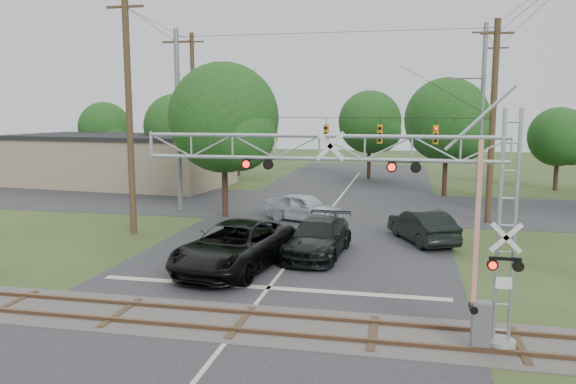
% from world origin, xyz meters
% --- Properties ---
extents(ground, '(160.00, 160.00, 0.00)m').
position_xyz_m(ground, '(0.00, 0.00, 0.00)').
color(ground, '#32421E').
rests_on(ground, ground).
extents(road_main, '(14.00, 90.00, 0.02)m').
position_xyz_m(road_main, '(0.00, 10.00, 0.01)').
color(road_main, '#272729').
rests_on(road_main, ground).
extents(road_cross, '(90.00, 12.00, 0.02)m').
position_xyz_m(road_cross, '(0.00, 24.00, 0.01)').
color(road_cross, '#272729').
rests_on(road_cross, ground).
extents(railroad_track, '(90.00, 3.20, 0.17)m').
position_xyz_m(railroad_track, '(0.00, 2.00, 0.03)').
color(railroad_track, '#4A4540').
rests_on(railroad_track, ground).
extents(crossing_gantry, '(10.53, 0.83, 6.52)m').
position_xyz_m(crossing_gantry, '(4.39, 1.65, 4.08)').
color(crossing_gantry, gray).
rests_on(crossing_gantry, ground).
extents(traffic_signal_span, '(19.34, 0.36, 11.50)m').
position_xyz_m(traffic_signal_span, '(0.93, 20.00, 5.65)').
color(traffic_signal_span, slate).
rests_on(traffic_signal_span, ground).
extents(pickup_black, '(4.30, 7.33, 1.91)m').
position_xyz_m(pickup_black, '(-1.94, 7.69, 0.96)').
color(pickup_black, black).
rests_on(pickup_black, ground).
extents(car_dark, '(2.76, 5.85, 1.65)m').
position_xyz_m(car_dark, '(1.03, 10.53, 0.83)').
color(car_dark, black).
rests_on(car_dark, ground).
extents(sedan_silver, '(5.20, 3.70, 1.64)m').
position_xyz_m(sedan_silver, '(-1.03, 18.24, 0.82)').
color(sedan_silver, '#B8BAC0').
rests_on(sedan_silver, ground).
extents(suv_dark, '(3.56, 5.21, 1.63)m').
position_xyz_m(suv_dark, '(5.65, 14.21, 0.81)').
color(suv_dark, black).
rests_on(suv_dark, ground).
extents(commercial_building, '(19.58, 11.34, 4.38)m').
position_xyz_m(commercial_building, '(-19.75, 30.99, 2.20)').
color(commercial_building, '#988265').
rests_on(commercial_building, ground).
extents(streetlight, '(2.33, 0.24, 8.72)m').
position_xyz_m(streetlight, '(9.34, 24.85, 4.88)').
color(streetlight, slate).
rests_on(streetlight, ground).
extents(utility_poles, '(26.49, 27.34, 13.92)m').
position_xyz_m(utility_poles, '(2.90, 22.87, 6.50)').
color(utility_poles, '#3B271B').
rests_on(utility_poles, ground).
extents(treeline, '(54.45, 28.41, 10.00)m').
position_xyz_m(treeline, '(1.40, 29.06, 5.58)').
color(treeline, '#372319').
rests_on(treeline, ground).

